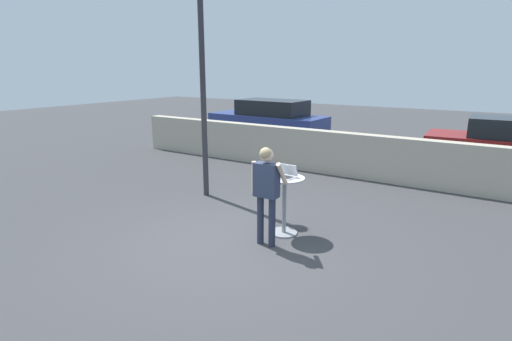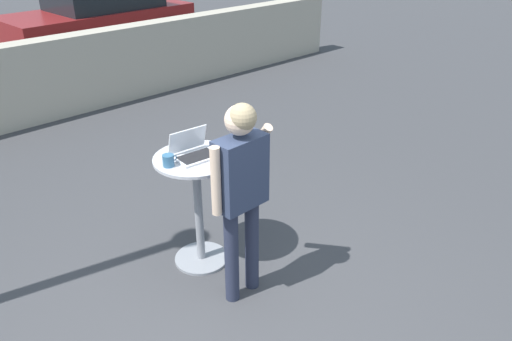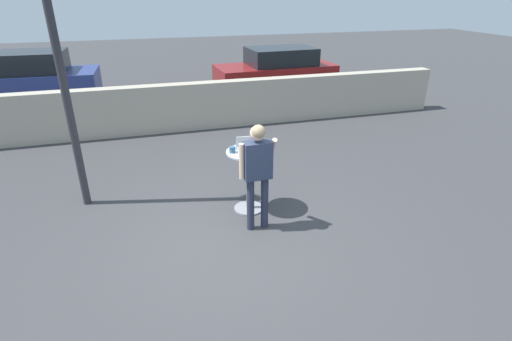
# 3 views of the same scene
# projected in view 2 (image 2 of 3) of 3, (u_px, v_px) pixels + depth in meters

# --- Properties ---
(cafe_table) EXTENTS (0.67, 0.67, 1.00)m
(cafe_table) POSITION_uv_depth(u_px,v_px,m) (198.00, 197.00, 4.11)
(cafe_table) COLOR gray
(cafe_table) RESTS_ON ground_plane
(laptop) EXTENTS (0.36, 0.30, 0.21)m
(laptop) POSITION_uv_depth(u_px,v_px,m) (194.00, 151.00, 3.94)
(laptop) COLOR silver
(laptop) RESTS_ON cafe_table
(coffee_mug) EXTENTS (0.12, 0.09, 0.09)m
(coffee_mug) POSITION_uv_depth(u_px,v_px,m) (168.00, 161.00, 3.78)
(coffee_mug) COLOR #336084
(coffee_mug) RESTS_ON cafe_table
(standing_person) EXTENTS (0.53, 0.36, 1.61)m
(standing_person) POSITION_uv_depth(u_px,v_px,m) (241.00, 182.00, 3.57)
(standing_person) COLOR #282D42
(standing_person) RESTS_ON ground_plane
(parked_car_near_street) EXTENTS (3.95, 1.94, 1.46)m
(parked_car_near_street) POSITION_uv_depth(u_px,v_px,m) (100.00, 17.00, 10.51)
(parked_car_near_street) COLOR maroon
(parked_car_near_street) RESTS_ON ground_plane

